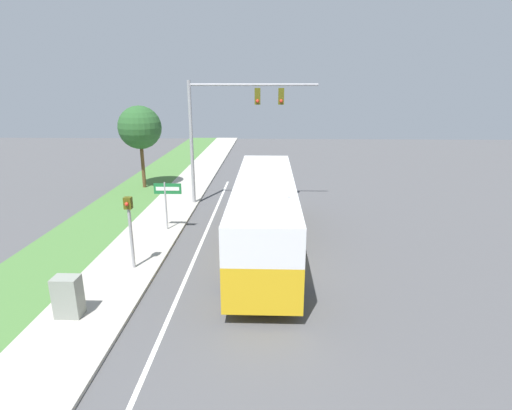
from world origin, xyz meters
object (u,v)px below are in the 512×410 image
Objects in this scene: pedestrian_signal at (130,221)px; street_sign at (167,196)px; signal_gantry at (228,117)px; utility_cabinet at (68,297)px; bus at (265,209)px.

street_sign is at bearing 85.82° from pedestrian_signal.
signal_gantry is 9.99m from pedestrian_signal.
signal_gantry is 5.64× the size of utility_cabinet.
signal_gantry reaches higher than utility_cabinet.
pedestrian_signal is (-2.83, -9.06, -3.14)m from signal_gantry.
signal_gantry is 2.47× the size of pedestrian_signal.
pedestrian_signal is at bearing 76.03° from utility_cabinet.
bus is at bearing 43.74° from utility_cabinet.
bus is 5.52m from pedestrian_signal.
signal_gantry is 6.33m from street_sign.
pedestrian_signal is 2.28× the size of utility_cabinet.
bus is at bearing -23.90° from street_sign.
street_sign is 7.89m from utility_cabinet.
street_sign is at bearing -118.03° from signal_gantry.
street_sign is (-4.73, 2.10, -0.07)m from bus.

